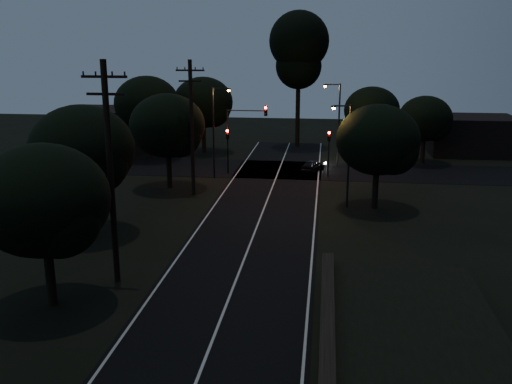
# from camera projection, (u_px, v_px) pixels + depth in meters

# --- Properties ---
(road_surface) EXTENTS (60.00, 70.00, 0.03)m
(road_surface) POSITION_uv_depth(u_px,v_px,m) (267.00, 200.00, 43.79)
(road_surface) COLOR black
(road_surface) RESTS_ON ground
(utility_pole_mid) EXTENTS (2.20, 0.30, 11.00)m
(utility_pole_mid) POSITION_uv_depth(u_px,v_px,m) (110.00, 170.00, 27.57)
(utility_pole_mid) COLOR black
(utility_pole_mid) RESTS_ON ground
(utility_pole_far) EXTENTS (2.20, 0.30, 10.50)m
(utility_pole_far) POSITION_uv_depth(u_px,v_px,m) (192.00, 126.00, 43.95)
(utility_pole_far) COLOR black
(utility_pole_far) RESTS_ON ground
(tree_left_b) EXTENTS (5.92, 5.92, 7.53)m
(tree_left_b) POSITION_uv_depth(u_px,v_px,m) (46.00, 204.00, 25.01)
(tree_left_b) COLOR black
(tree_left_b) RESTS_ON ground
(tree_left_c) EXTENTS (6.43, 6.43, 8.13)m
(tree_left_c) POSITION_uv_depth(u_px,v_px,m) (85.00, 152.00, 34.80)
(tree_left_c) COLOR black
(tree_left_c) RESTS_ON ground
(tree_left_d) EXTENTS (6.15, 6.15, 7.80)m
(tree_left_d) POSITION_uv_depth(u_px,v_px,m) (170.00, 128.00, 46.14)
(tree_left_d) COLOR black
(tree_left_d) RESTS_ON ground
(tree_far_nw) EXTENTS (6.47, 6.47, 8.19)m
(tree_far_nw) POSITION_uv_depth(u_px,v_px,m) (205.00, 104.00, 61.48)
(tree_far_nw) COLOR black
(tree_far_nw) RESTS_ON ground
(tree_far_w) EXTENTS (6.65, 6.65, 8.48)m
(tree_far_w) POSITION_uv_depth(u_px,v_px,m) (149.00, 105.00, 58.18)
(tree_far_w) COLOR black
(tree_far_w) RESTS_ON ground
(tree_far_ne) EXTENTS (5.79, 5.79, 7.32)m
(tree_far_ne) POSITION_uv_depth(u_px,v_px,m) (374.00, 112.00, 59.50)
(tree_far_ne) COLOR black
(tree_far_ne) RESTS_ON ground
(tree_far_e) EXTENTS (5.27, 5.27, 6.69)m
(tree_far_e) POSITION_uv_depth(u_px,v_px,m) (427.00, 120.00, 56.14)
(tree_far_e) COLOR black
(tree_far_e) RESTS_ON ground
(tree_right_a) EXTENTS (5.96, 5.96, 7.57)m
(tree_right_a) POSITION_uv_depth(u_px,v_px,m) (381.00, 142.00, 40.37)
(tree_right_a) COLOR black
(tree_right_a) RESTS_ON ground
(tall_pine) EXTENTS (6.71, 6.71, 15.24)m
(tall_pine) POSITION_uv_depth(u_px,v_px,m) (299.00, 49.00, 63.79)
(tall_pine) COLOR black
(tall_pine) RESTS_ON ground
(building_left) EXTENTS (10.00, 8.00, 4.40)m
(building_left) POSITION_uv_depth(u_px,v_px,m) (114.00, 128.00, 65.65)
(building_left) COLOR black
(building_left) RESTS_ON ground
(building_right) EXTENTS (9.00, 7.00, 4.00)m
(building_right) POSITION_uv_depth(u_px,v_px,m) (471.00, 135.00, 61.90)
(building_right) COLOR black
(building_right) RESTS_ON ground
(signal_left) EXTENTS (0.28, 0.35, 4.10)m
(signal_left) POSITION_uv_depth(u_px,v_px,m) (228.00, 143.00, 52.13)
(signal_left) COLOR black
(signal_left) RESTS_ON ground
(signal_right) EXTENTS (0.28, 0.35, 4.10)m
(signal_right) POSITION_uv_depth(u_px,v_px,m) (329.00, 145.00, 51.03)
(signal_right) COLOR black
(signal_right) RESTS_ON ground
(signal_mast) EXTENTS (3.70, 0.35, 6.25)m
(signal_mast) POSITION_uv_depth(u_px,v_px,m) (246.00, 127.00, 51.55)
(signal_mast) COLOR black
(signal_mast) RESTS_ON ground
(streetlight_a) EXTENTS (1.66, 0.26, 8.00)m
(streetlight_a) POSITION_uv_depth(u_px,v_px,m) (216.00, 126.00, 49.85)
(streetlight_a) COLOR black
(streetlight_a) RESTS_ON ground
(streetlight_b) EXTENTS (1.66, 0.26, 8.00)m
(streetlight_b) POSITION_uv_depth(u_px,v_px,m) (337.00, 119.00, 54.34)
(streetlight_b) COLOR black
(streetlight_b) RESTS_ON ground
(streetlight_c) EXTENTS (1.46, 0.26, 7.50)m
(streetlight_c) POSITION_uv_depth(u_px,v_px,m) (347.00, 149.00, 40.91)
(streetlight_c) COLOR black
(streetlight_c) RESTS_ON ground
(car) EXTENTS (2.40, 3.39, 1.07)m
(car) POSITION_uv_depth(u_px,v_px,m) (313.00, 165.00, 53.55)
(car) COLOR black
(car) RESTS_ON ground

